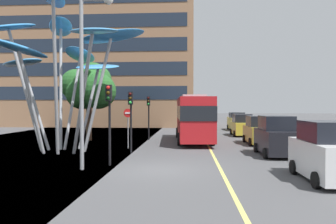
# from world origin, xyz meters

# --- Properties ---
(ground) EXTENTS (120.00, 240.00, 0.10)m
(ground) POSITION_xyz_m (-0.63, 0.00, -0.05)
(ground) COLOR #4C4C4F
(red_bus) EXTENTS (3.13, 9.92, 3.84)m
(red_bus) POSITION_xyz_m (1.79, 11.67, 2.10)
(red_bus) COLOR red
(red_bus) RESTS_ON ground
(leaf_sculpture) EXTENTS (10.71, 10.04, 9.37)m
(leaf_sculpture) POSITION_xyz_m (-6.77, 5.58, 6.65)
(leaf_sculpture) COLOR #9EA0A5
(leaf_sculpture) RESTS_ON ground
(traffic_light_kerb_near) EXTENTS (0.28, 0.42, 3.98)m
(traffic_light_kerb_near) POSITION_xyz_m (-2.52, 0.74, 2.87)
(traffic_light_kerb_near) COLOR black
(traffic_light_kerb_near) RESTS_ON ground
(traffic_light_kerb_far) EXTENTS (0.28, 0.42, 3.82)m
(traffic_light_kerb_far) POSITION_xyz_m (-2.20, 4.84, 2.76)
(traffic_light_kerb_far) COLOR black
(traffic_light_kerb_far) RESTS_ON ground
(traffic_light_island_mid) EXTENTS (0.28, 0.42, 3.78)m
(traffic_light_island_mid) POSITION_xyz_m (-2.07, 12.69, 2.74)
(traffic_light_island_mid) COLOR black
(traffic_light_island_mid) RESTS_ON ground
(car_parked_near) EXTENTS (1.93, 3.91, 2.34)m
(car_parked_near) POSITION_xyz_m (6.77, -1.83, 1.09)
(car_parked_near) COLOR silver
(car_parked_near) RESTS_ON ground
(car_parked_mid) EXTENTS (2.02, 3.94, 2.36)m
(car_parked_mid) POSITION_xyz_m (6.57, 4.56, 1.09)
(car_parked_mid) COLOR black
(car_parked_mid) RESTS_ON ground
(car_parked_far) EXTENTS (1.98, 4.09, 2.18)m
(car_parked_far) POSITION_xyz_m (6.82, 10.26, 1.01)
(car_parked_far) COLOR gold
(car_parked_far) RESTS_ON ground
(car_side_street) EXTENTS (1.99, 4.05, 2.15)m
(car_side_street) POSITION_xyz_m (6.71, 17.31, 1.00)
(car_side_street) COLOR gold
(car_side_street) RESTS_ON ground
(car_far_side) EXTENTS (1.97, 4.56, 2.19)m
(car_far_side) POSITION_xyz_m (7.31, 24.69, 1.04)
(car_far_side) COLOR gold
(car_far_side) RESTS_ON ground
(street_lamp) EXTENTS (1.57, 0.44, 8.00)m
(street_lamp) POSITION_xyz_m (-3.21, -0.27, 5.06)
(street_lamp) COLOR gray
(street_lamp) RESTS_ON ground
(tree_pavement_near) EXTENTS (4.93, 5.30, 6.81)m
(tree_pavement_near) POSITION_xyz_m (-7.02, 11.74, 4.55)
(tree_pavement_near) COLOR brown
(tree_pavement_near) RESTS_ON ground
(no_entry_sign) EXTENTS (0.60, 0.12, 2.76)m
(no_entry_sign) POSITION_xyz_m (-2.80, 7.07, 1.83)
(no_entry_sign) COLOR gray
(no_entry_sign) RESTS_ON ground
(backdrop_building) EXTENTS (27.85, 12.82, 22.97)m
(backdrop_building) POSITION_xyz_m (-11.87, 34.42, 11.49)
(backdrop_building) COLOR #936B4C
(backdrop_building) RESTS_ON ground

